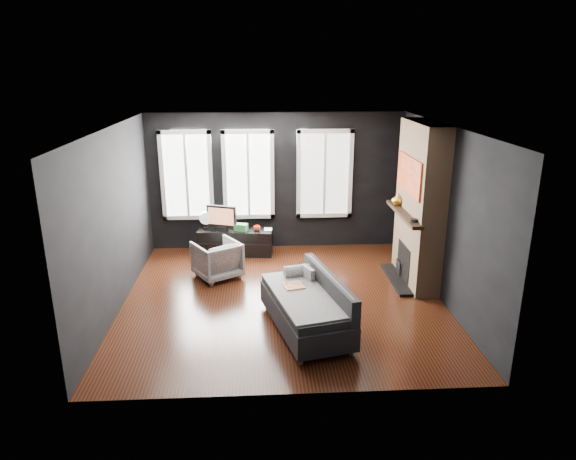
{
  "coord_description": "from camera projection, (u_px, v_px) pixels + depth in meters",
  "views": [
    {
      "loc": [
        -0.36,
        -7.44,
        3.55
      ],
      "look_at": [
        0.1,
        0.3,
        1.05
      ],
      "focal_mm": 32.0,
      "sensor_mm": 36.0,
      "label": 1
    }
  ],
  "objects": [
    {
      "name": "mantel_vase",
      "position": [
        398.0,
        199.0,
        8.88
      ],
      "size": [
        0.24,
        0.25,
        0.2
      ],
      "primitive_type": "imported",
      "rotation": [
        0.0,
        0.0,
        -0.19
      ],
      "color": "orange",
      "rests_on": "fireplace"
    },
    {
      "name": "book",
      "position": [
        264.0,
        225.0,
        9.94
      ],
      "size": [
        0.15,
        0.02,
        0.2
      ],
      "primitive_type": "imported",
      "rotation": [
        0.0,
        0.0,
        -0.05
      ],
      "color": "#B6AD91",
      "rests_on": "media_console"
    },
    {
      "name": "armchair",
      "position": [
        217.0,
        258.0,
        8.9
      ],
      "size": [
        0.95,
        0.93,
        0.72
      ],
      "primitive_type": "imported",
      "rotation": [
        0.0,
        0.0,
        -2.59
      ],
      "color": "silver",
      "rests_on": "floor"
    },
    {
      "name": "stripe_pillow",
      "position": [
        308.0,
        277.0,
        7.56
      ],
      "size": [
        0.19,
        0.31,
        0.31
      ],
      "primitive_type": "cube",
      "rotation": [
        0.0,
        0.0,
        0.41
      ],
      "color": "gray",
      "rests_on": "sofa"
    },
    {
      "name": "storage_box",
      "position": [
        241.0,
        227.0,
        9.91
      ],
      "size": [
        0.28,
        0.23,
        0.13
      ],
      "primitive_type": "cube",
      "rotation": [
        0.0,
        0.0,
        -0.34
      ],
      "color": "#2C7C37",
      "rests_on": "media_console"
    },
    {
      "name": "media_console",
      "position": [
        235.0,
        242.0,
        10.05
      ],
      "size": [
        1.48,
        0.6,
        0.5
      ],
      "primitive_type": null,
      "rotation": [
        0.0,
        0.0,
        -0.11
      ],
      "color": "black",
      "rests_on": "floor"
    },
    {
      "name": "sofa",
      "position": [
        306.0,
        304.0,
        7.11
      ],
      "size": [
        1.33,
        2.01,
        0.79
      ],
      "primitive_type": null,
      "rotation": [
        0.0,
        0.0,
        0.24
      ],
      "color": "#232325",
      "rests_on": "floor"
    },
    {
      "name": "ceiling",
      "position": [
        282.0,
        127.0,
        7.35
      ],
      "size": [
        5.0,
        5.0,
        0.0
      ],
      "primitive_type": "plane",
      "color": "white",
      "rests_on": "ground"
    },
    {
      "name": "monitor",
      "position": [
        222.0,
        216.0,
        9.9
      ],
      "size": [
        0.62,
        0.33,
        0.54
      ],
      "primitive_type": null,
      "rotation": [
        0.0,
        0.0,
        -0.35
      ],
      "color": "black",
      "rests_on": "media_console"
    },
    {
      "name": "wall_left",
      "position": [
        115.0,
        220.0,
        7.63
      ],
      "size": [
        0.02,
        5.0,
        2.7
      ],
      "primitive_type": "cube",
      "color": "black",
      "rests_on": "ground"
    },
    {
      "name": "desk_fan",
      "position": [
        206.0,
        220.0,
        9.98
      ],
      "size": [
        0.28,
        0.28,
        0.35
      ],
      "primitive_type": null,
      "rotation": [
        0.0,
        0.0,
        0.15
      ],
      "color": "#9F9F9F",
      "rests_on": "media_console"
    },
    {
      "name": "wall_right",
      "position": [
        444.0,
        215.0,
        7.9
      ],
      "size": [
        0.02,
        5.0,
        2.7
      ],
      "primitive_type": "cube",
      "color": "black",
      "rests_on": "ground"
    },
    {
      "name": "floor",
      "position": [
        283.0,
        298.0,
        8.18
      ],
      "size": [
        5.0,
        5.0,
        0.0
      ],
      "primitive_type": "plane",
      "color": "black",
      "rests_on": "ground"
    },
    {
      "name": "mug",
      "position": [
        257.0,
        228.0,
        9.9
      ],
      "size": [
        0.13,
        0.11,
        0.13
      ],
      "primitive_type": "imported",
      "rotation": [
        0.0,
        0.0,
        0.1
      ],
      "color": "red",
      "rests_on": "media_console"
    },
    {
      "name": "wall_back",
      "position": [
        276.0,
        182.0,
        10.14
      ],
      "size": [
        5.0,
        0.02,
        2.7
      ],
      "primitive_type": "cube",
      "color": "black",
      "rests_on": "ground"
    },
    {
      "name": "windows",
      "position": [
        253.0,
        129.0,
        9.76
      ],
      "size": [
        4.0,
        0.16,
        1.76
      ],
      "primitive_type": null,
      "color": "white",
      "rests_on": "wall_back"
    },
    {
      "name": "mantel_clock",
      "position": [
        414.0,
        220.0,
        7.96
      ],
      "size": [
        0.15,
        0.15,
        0.04
      ],
      "primitive_type": "cylinder",
      "rotation": [
        0.0,
        0.0,
        -0.21
      ],
      "color": "black",
      "rests_on": "fireplace"
    },
    {
      "name": "fireplace",
      "position": [
        420.0,
        205.0,
        8.46
      ],
      "size": [
        0.7,
        1.62,
        2.7
      ],
      "primitive_type": null,
      "color": "#93724C",
      "rests_on": "floor"
    }
  ]
}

